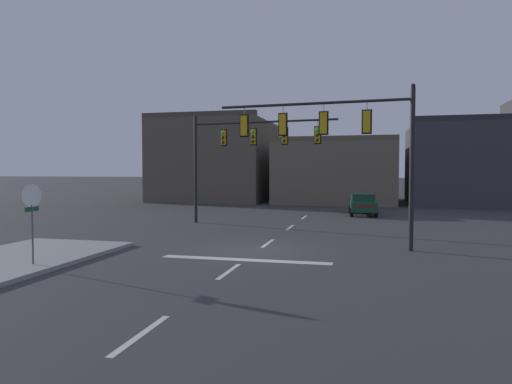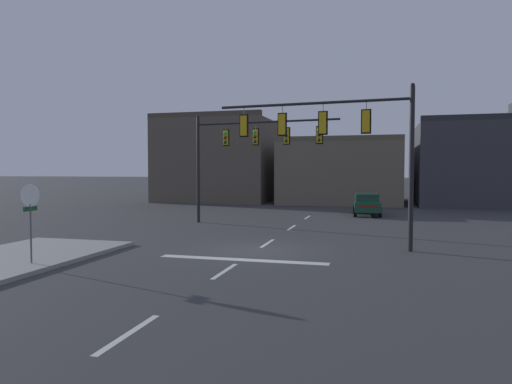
{
  "view_description": "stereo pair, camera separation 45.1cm",
  "coord_description": "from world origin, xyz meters",
  "px_view_note": "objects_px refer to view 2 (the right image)",
  "views": [
    {
      "loc": [
        4.41,
        -18.35,
        3.29
      ],
      "look_at": [
        -0.77,
        2.85,
        2.28
      ],
      "focal_mm": 32.56,
      "sensor_mm": 36.0,
      "label": 1
    },
    {
      "loc": [
        4.85,
        -18.24,
        3.29
      ],
      "look_at": [
        -0.77,
        2.85,
        2.28
      ],
      "focal_mm": 32.56,
      "sensor_mm": 36.0,
      "label": 2
    }
  ],
  "objects_px": {
    "signal_mast_near_side": "(339,135)",
    "car_lot_nearside": "(367,204)",
    "stop_sign": "(30,204)",
    "signal_mast_far_side": "(244,146)"
  },
  "relations": [
    {
      "from": "signal_mast_far_side",
      "to": "stop_sign",
      "type": "bearing_deg",
      "value": -104.1
    },
    {
      "from": "stop_sign",
      "to": "car_lot_nearside",
      "type": "xyz_separation_m",
      "value": [
        10.52,
        21.79,
        -1.29
      ]
    },
    {
      "from": "stop_sign",
      "to": "car_lot_nearside",
      "type": "height_order",
      "value": "stop_sign"
    },
    {
      "from": "signal_mast_near_side",
      "to": "signal_mast_far_side",
      "type": "xyz_separation_m",
      "value": [
        -6.24,
        7.02,
        0.0
      ]
    },
    {
      "from": "signal_mast_near_side",
      "to": "car_lot_nearside",
      "type": "xyz_separation_m",
      "value": [
        0.8,
        14.95,
        -3.94
      ]
    },
    {
      "from": "stop_sign",
      "to": "signal_mast_near_side",
      "type": "bearing_deg",
      "value": 35.11
    },
    {
      "from": "signal_mast_near_side",
      "to": "car_lot_nearside",
      "type": "distance_m",
      "value": 15.48
    },
    {
      "from": "stop_sign",
      "to": "car_lot_nearside",
      "type": "relative_size",
      "value": 0.62
    },
    {
      "from": "car_lot_nearside",
      "to": "stop_sign",
      "type": "bearing_deg",
      "value": -115.77
    },
    {
      "from": "signal_mast_near_side",
      "to": "stop_sign",
      "type": "relative_size",
      "value": 2.97
    }
  ]
}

